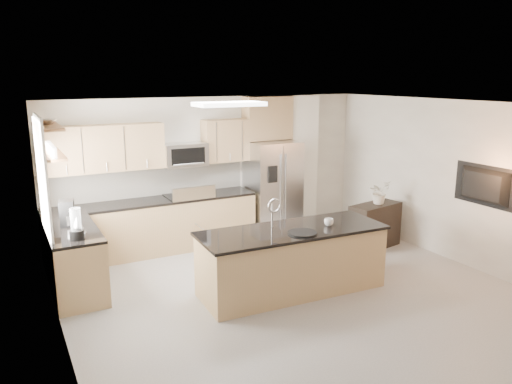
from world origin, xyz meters
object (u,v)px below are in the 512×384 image
range (189,221)px  refrigerator (273,188)px  blender (76,226)px  bowl (46,121)px  credenza (375,226)px  microwave (185,155)px  cup (329,222)px  island (292,260)px  flower_vase (380,186)px  platter (302,233)px  kettle (77,224)px  television (481,186)px  coffee_maker (67,214)px

range → refrigerator: 1.71m
blender → bowl: size_ratio=1.23×
range → credenza: (2.88, -1.54, -0.08)m
refrigerator → microwave: bearing=174.1°
refrigerator → cup: refrigerator is taller
island → range: bearing=106.6°
island → flower_vase: size_ratio=4.34×
range → microwave: microwave is taller
refrigerator → platter: (-1.03, -2.63, 0.03)m
refrigerator → cup: 2.54m
flower_vase → bowl: bearing=172.8°
island → kettle: (-2.64, 1.14, 0.58)m
island → flower_vase: flower_vase is taller
credenza → bowl: (-5.13, 0.67, 1.99)m
television → cup: bearing=76.1°
island → cup: size_ratio=20.11×
range → bowl: (-2.25, -0.86, 1.91)m
credenza → kettle: 4.96m
cup → bowl: 4.05m
refrigerator → blender: size_ratio=4.30×
bowl → range: bearing=21.0°
coffee_maker → television: 6.04m
blender → kettle: bearing=79.5°
kettle → flower_vase: 4.99m
blender → flower_vase: (5.03, 0.04, -0.01)m
island → cup: (0.54, -0.10, 0.50)m
platter → flower_vase: bearing=26.2°
coffee_maker → bowl: size_ratio=1.08×
credenza → range: bearing=140.9°
cup → blender: 3.38m
island → blender: blender is taller
bowl → credenza: bearing=-7.5°
platter → television: 2.95m
range → blender: blender is taller
platter → bowl: bearing=147.9°
microwave → blender: bearing=-140.8°
cup → television: size_ratio=0.12×
cup → blender: size_ratio=0.32×
coffee_maker → microwave: bearing=25.8°
range → blender: 2.67m
platter → television: (2.88, -0.45, 0.43)m
refrigerator → kettle: 3.89m
cup → kettle: bearing=158.7°
bowl → television: (5.76, -2.26, -1.03)m
range → kettle: size_ratio=4.23×
island → bowl: size_ratio=7.88×
credenza → kettle: bearing=166.1°
island → credenza: 2.44m
credenza → kettle: kettle is taller
blender → bowl: 1.47m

